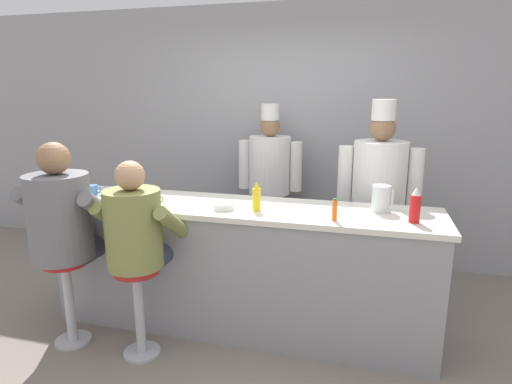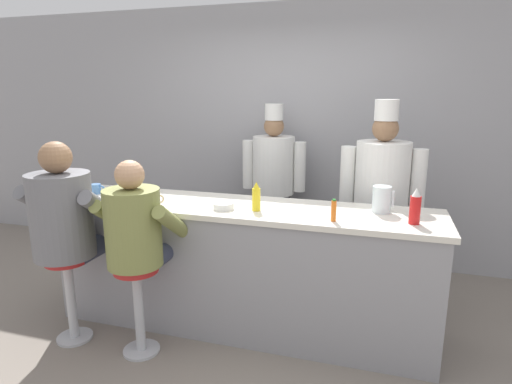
% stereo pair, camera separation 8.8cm
% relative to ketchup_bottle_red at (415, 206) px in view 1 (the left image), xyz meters
% --- Properties ---
extents(ground_plane, '(20.00, 20.00, 0.00)m').
position_rel_ketchup_bottle_red_xyz_m(ground_plane, '(-1.21, -0.22, -1.09)').
color(ground_plane, slate).
extents(wall_back, '(10.00, 0.06, 2.70)m').
position_rel_ketchup_bottle_red_xyz_m(wall_back, '(-1.21, 1.70, 0.26)').
color(wall_back, '#99999E').
rests_on(wall_back, ground_plane).
extents(diner_counter, '(2.91, 0.66, 0.98)m').
position_rel_ketchup_bottle_red_xyz_m(diner_counter, '(-1.21, 0.11, -0.60)').
color(diner_counter, gray).
rests_on(diner_counter, ground_plane).
extents(ketchup_bottle_red, '(0.07, 0.07, 0.24)m').
position_rel_ketchup_bottle_red_xyz_m(ketchup_bottle_red, '(0.00, 0.00, 0.00)').
color(ketchup_bottle_red, red).
rests_on(ketchup_bottle_red, diner_counter).
extents(mustard_bottle_yellow, '(0.06, 0.06, 0.21)m').
position_rel_ketchup_bottle_red_xyz_m(mustard_bottle_yellow, '(-1.06, 0.01, -0.01)').
color(mustard_bottle_yellow, yellow).
rests_on(mustard_bottle_yellow, diner_counter).
extents(hot_sauce_bottle_orange, '(0.03, 0.03, 0.15)m').
position_rel_ketchup_bottle_red_xyz_m(hot_sauce_bottle_orange, '(-0.50, -0.09, -0.04)').
color(hot_sauce_bottle_orange, orange).
rests_on(hot_sauce_bottle_orange, diner_counter).
extents(water_pitcher_clear, '(0.15, 0.13, 0.19)m').
position_rel_ketchup_bottle_red_xyz_m(water_pitcher_clear, '(-0.21, 0.22, -0.02)').
color(water_pitcher_clear, silver).
rests_on(water_pitcher_clear, diner_counter).
extents(breakfast_plate, '(0.27, 0.27, 0.05)m').
position_rel_ketchup_bottle_red_xyz_m(breakfast_plate, '(-2.17, 0.06, -0.10)').
color(breakfast_plate, white).
rests_on(breakfast_plate, diner_counter).
extents(cereal_bowl, '(0.15, 0.15, 0.05)m').
position_rel_ketchup_bottle_red_xyz_m(cereal_bowl, '(-1.30, -0.03, -0.09)').
color(cereal_bowl, white).
rests_on(cereal_bowl, diner_counter).
extents(coffee_mug_tan, '(0.13, 0.08, 0.10)m').
position_rel_ketchup_bottle_red_xyz_m(coffee_mug_tan, '(-1.84, -0.07, -0.06)').
color(coffee_mug_tan, beige).
rests_on(coffee_mug_tan, diner_counter).
extents(coffee_mug_blue, '(0.13, 0.09, 0.08)m').
position_rel_ketchup_bottle_red_xyz_m(coffee_mug_blue, '(-2.49, 0.12, -0.07)').
color(coffee_mug_blue, '#4C7AB2').
rests_on(coffee_mug_blue, diner_counter).
extents(diner_seated_grey, '(0.65, 0.64, 1.49)m').
position_rel_ketchup_bottle_red_xyz_m(diner_seated_grey, '(-2.35, -0.41, -0.17)').
color(diner_seated_grey, '#B2B5BA').
rests_on(diner_seated_grey, ground_plane).
extents(diner_seated_olive, '(0.57, 0.56, 1.38)m').
position_rel_ketchup_bottle_red_xyz_m(diner_seated_olive, '(-1.78, -0.42, -0.21)').
color(diner_seated_olive, '#B2B5BA').
rests_on(diner_seated_olive, ground_plane).
extents(cook_in_whites_near, '(0.66, 0.42, 1.69)m').
position_rel_ketchup_bottle_red_xyz_m(cook_in_whites_near, '(-1.29, 1.37, -0.16)').
color(cook_in_whites_near, '#232328').
rests_on(cook_in_whites_near, ground_plane).
extents(cook_in_whites_far, '(0.68, 0.44, 1.75)m').
position_rel_ketchup_bottle_red_xyz_m(cook_in_whites_far, '(-0.22, 0.79, -0.13)').
color(cook_in_whites_far, '#232328').
rests_on(cook_in_whites_far, ground_plane).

